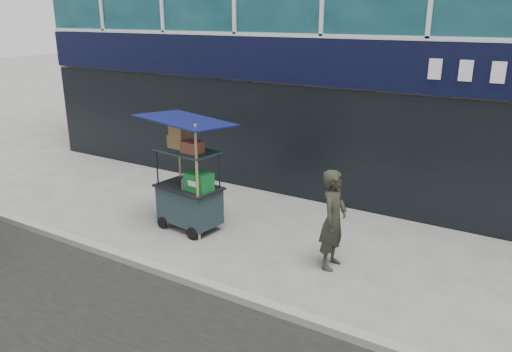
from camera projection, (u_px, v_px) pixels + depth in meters
The scene contains 4 objects.
ground at pixel (204, 280), 7.50m from camera, with size 80.00×80.00×0.00m, color #63625E.
curb at pixel (195, 282), 7.32m from camera, with size 80.00×0.18×0.12m, color gray.
vendor_cart at pixel (189, 190), 9.07m from camera, with size 1.69×1.29×2.13m.
vendor_man at pixel (333, 220), 7.65m from camera, with size 0.58×0.38×1.59m, color #27281D.
Camera 1 is at (4.16, -5.25, 3.81)m, focal length 35.00 mm.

